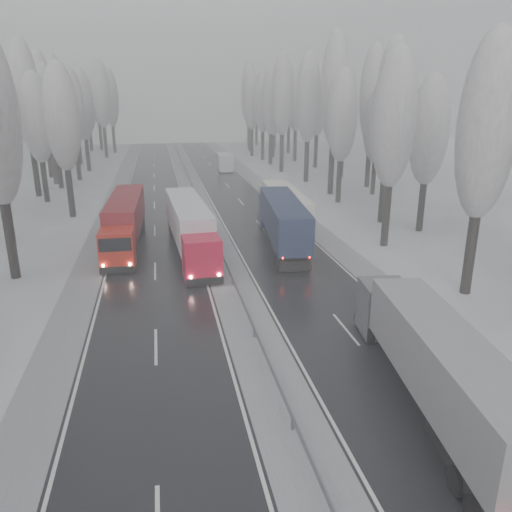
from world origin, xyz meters
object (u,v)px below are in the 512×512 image
object	(u,v)px
truck_cream_box	(282,206)
truck_red_white	(190,225)
truck_grey_tarp	(434,358)
truck_red_red	(125,218)
truck_blue_box	(282,218)
box_truck_distant	(225,162)

from	to	relation	value
truck_cream_box	truck_red_white	world-z (taller)	truck_red_white
truck_red_white	truck_cream_box	bearing A→B (deg)	30.24
truck_grey_tarp	truck_red_red	distance (m)	30.36
truck_red_white	truck_red_red	bearing A→B (deg)	143.10
truck_red_red	truck_grey_tarp	bearing A→B (deg)	-61.08
truck_grey_tarp	truck_cream_box	size ratio (longest dim) A/B	0.96
truck_red_white	truck_blue_box	bearing A→B (deg)	2.88
box_truck_distant	truck_red_red	bearing A→B (deg)	-105.25
truck_blue_box	truck_cream_box	world-z (taller)	truck_blue_box
truck_blue_box	truck_red_red	size ratio (longest dim) A/B	1.04
truck_blue_box	box_truck_distant	size ratio (longest dim) A/B	2.09
truck_cream_box	truck_red_red	distance (m)	14.92
truck_grey_tarp	box_truck_distant	bearing A→B (deg)	96.88
truck_grey_tarp	box_truck_distant	xyz separation A→B (m)	(0.92, 71.09, -0.78)
truck_cream_box	truck_red_white	bearing A→B (deg)	-143.64
truck_grey_tarp	truck_blue_box	xyz separation A→B (m)	(-0.42, 24.32, 0.20)
truck_cream_box	box_truck_distant	distance (m)	41.47
box_truck_distant	truck_red_red	distance (m)	46.40
truck_grey_tarp	truck_red_red	bearing A→B (deg)	124.53
truck_grey_tarp	truck_red_red	world-z (taller)	truck_red_red
truck_blue_box	truck_red_white	xyz separation A→B (m)	(-7.97, -0.83, -0.02)
truck_grey_tarp	truck_red_white	world-z (taller)	truck_red_white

